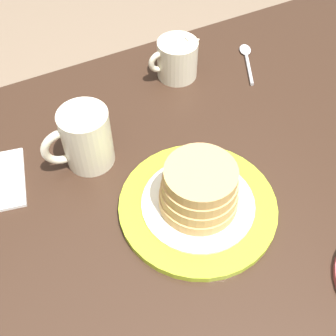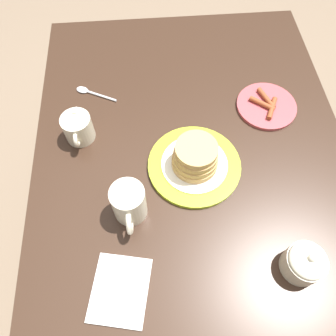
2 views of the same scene
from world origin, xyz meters
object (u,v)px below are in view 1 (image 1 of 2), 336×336
at_px(coffee_mug, 85,138).
at_px(creamer_pitcher, 178,58).
at_px(pancake_plate, 198,196).
at_px(spoon, 247,57).

relative_size(coffee_mug, creamer_pitcher, 1.00).
relative_size(pancake_plate, spoon, 1.93).
relative_size(pancake_plate, creamer_pitcher, 2.11).
bearing_deg(spoon, pancake_plate, 45.19).
bearing_deg(creamer_pitcher, spoon, 173.10).
bearing_deg(coffee_mug, spoon, -164.02).
distance_m(pancake_plate, creamer_pitcher, 0.32).
xyz_separation_m(creamer_pitcher, spoon, (-0.15, 0.02, -0.04)).
distance_m(pancake_plate, spoon, 0.39).
height_order(coffee_mug, creamer_pitcher, coffee_mug).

